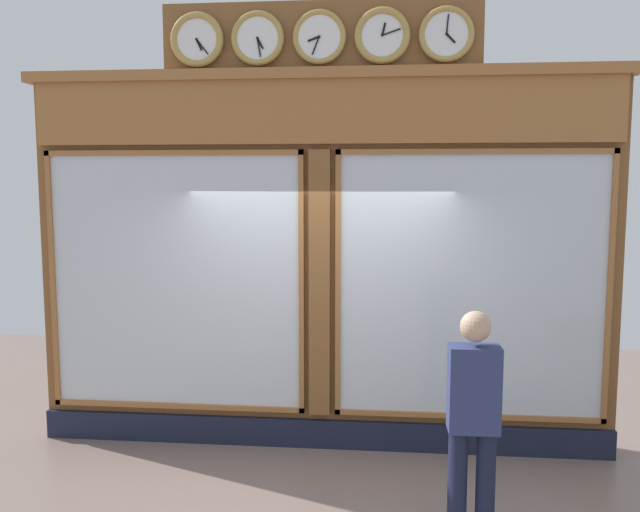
% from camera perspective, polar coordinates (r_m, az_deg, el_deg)
% --- Properties ---
extents(shop_facade, '(5.68, 0.42, 4.24)m').
position_cam_1_polar(shop_facade, '(6.41, 0.11, 0.02)').
color(shop_facade, brown).
rests_on(shop_facade, ground_plane).
extents(pedestrian, '(0.36, 0.23, 1.69)m').
position_cam_1_polar(pedestrian, '(4.98, 13.06, -13.26)').
color(pedestrian, '#191E38').
rests_on(pedestrian, ground_plane).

